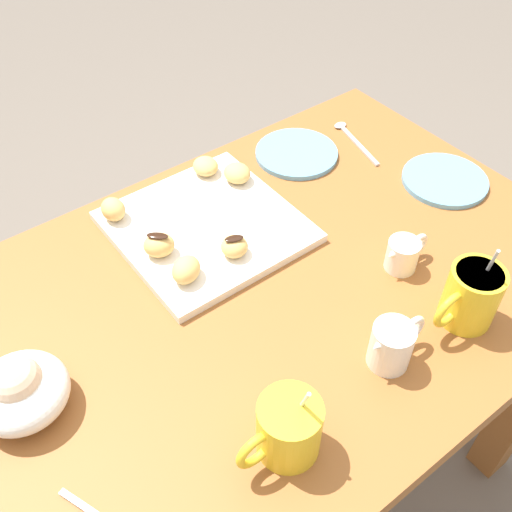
% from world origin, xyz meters
% --- Properties ---
extents(ground_plane, '(8.00, 8.00, 0.00)m').
position_xyz_m(ground_plane, '(0.00, 0.00, 0.00)').
color(ground_plane, '#665B51').
extents(dining_table, '(1.02, 0.72, 0.72)m').
position_xyz_m(dining_table, '(0.00, 0.00, 0.58)').
color(dining_table, '#935628').
rests_on(dining_table, ground_plane).
extents(pastry_plate_square, '(0.30, 0.30, 0.02)m').
position_xyz_m(pastry_plate_square, '(0.03, -0.17, 0.73)').
color(pastry_plate_square, white).
rests_on(pastry_plate_square, dining_table).
extents(coffee_mug_yellow_left, '(0.12, 0.08, 0.15)m').
position_xyz_m(coffee_mug_yellow_left, '(-0.17, 0.23, 0.77)').
color(coffee_mug_yellow_left, yellow).
rests_on(coffee_mug_yellow_left, dining_table).
extents(coffee_mug_yellow_right, '(0.12, 0.08, 0.14)m').
position_xyz_m(coffee_mug_yellow_right, '(0.18, 0.23, 0.77)').
color(coffee_mug_yellow_right, yellow).
rests_on(coffee_mug_yellow_right, dining_table).
extents(cream_pitcher_white, '(0.10, 0.06, 0.07)m').
position_xyz_m(cream_pitcher_white, '(-0.02, 0.21, 0.76)').
color(cream_pitcher_white, white).
rests_on(cream_pitcher_white, dining_table).
extents(ice_cream_bowl, '(0.13, 0.13, 0.09)m').
position_xyz_m(ice_cream_bowl, '(0.42, -0.03, 0.76)').
color(ice_cream_bowl, white).
rests_on(ice_cream_bowl, dining_table).
extents(chocolate_sauce_pitcher, '(0.09, 0.05, 0.06)m').
position_xyz_m(chocolate_sauce_pitcher, '(-0.17, 0.10, 0.75)').
color(chocolate_sauce_pitcher, white).
rests_on(chocolate_sauce_pitcher, dining_table).
extents(saucer_sky_left, '(0.16, 0.16, 0.01)m').
position_xyz_m(saucer_sky_left, '(-0.23, -0.24, 0.72)').
color(saucer_sky_left, '#66A8DB').
rests_on(saucer_sky_left, dining_table).
extents(saucer_sky_right, '(0.16, 0.16, 0.01)m').
position_xyz_m(saucer_sky_right, '(-0.40, -0.01, 0.72)').
color(saucer_sky_right, '#66A8DB').
rests_on(saucer_sky_right, dining_table).
extents(loose_spoon_near_saucer, '(0.05, 0.16, 0.01)m').
position_xyz_m(loose_spoon_near_saucer, '(-0.36, -0.22, 0.72)').
color(loose_spoon_near_saucer, silver).
rests_on(loose_spoon_near_saucer, dining_table).
extents(beignet_0, '(0.07, 0.06, 0.04)m').
position_xyz_m(beignet_0, '(0.13, -0.15, 0.75)').
color(beignet_0, '#E5B260').
rests_on(beignet_0, pastry_plate_square).
extents(chocolate_drizzle_0, '(0.04, 0.04, 0.00)m').
position_xyz_m(chocolate_drizzle_0, '(0.13, -0.15, 0.77)').
color(chocolate_drizzle_0, black).
rests_on(chocolate_drizzle_0, beignet_0).
extents(beignet_1, '(0.06, 0.06, 0.03)m').
position_xyz_m(beignet_1, '(0.03, -0.08, 0.75)').
color(beignet_1, '#E5B260').
rests_on(beignet_1, pastry_plate_square).
extents(chocolate_drizzle_1, '(0.03, 0.03, 0.00)m').
position_xyz_m(chocolate_drizzle_1, '(0.03, -0.08, 0.77)').
color(chocolate_drizzle_1, black).
rests_on(chocolate_drizzle_1, beignet_1).
extents(beignet_2, '(0.07, 0.07, 0.04)m').
position_xyz_m(beignet_2, '(0.13, -0.08, 0.75)').
color(beignet_2, '#E5B260').
rests_on(beignet_2, pastry_plate_square).
extents(beignet_3, '(0.06, 0.06, 0.03)m').
position_xyz_m(beignet_3, '(-0.05, -0.29, 0.75)').
color(beignet_3, '#E5B260').
rests_on(beignet_3, pastry_plate_square).
extents(beignet_4, '(0.04, 0.05, 0.04)m').
position_xyz_m(beignet_4, '(0.15, -0.28, 0.75)').
color(beignet_4, '#E5B260').
rests_on(beignet_4, pastry_plate_square).
extents(beignet_5, '(0.05, 0.06, 0.03)m').
position_xyz_m(beignet_5, '(-0.08, -0.23, 0.75)').
color(beignet_5, '#E5B260').
rests_on(beignet_5, pastry_plate_square).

